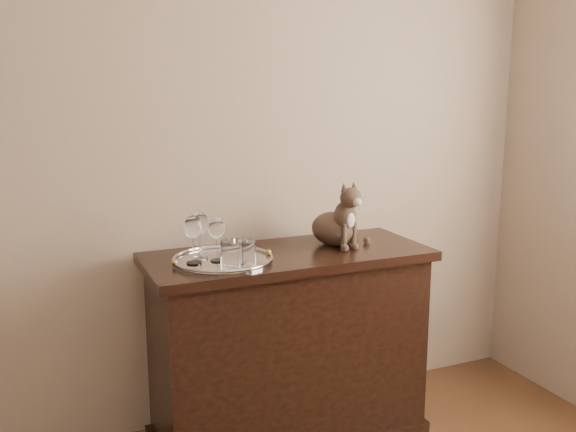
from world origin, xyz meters
The scene contains 9 objects.
wall_back centered at (0.00, 2.25, 1.35)m, with size 4.00×0.10×2.70m, color tan.
sideboard centered at (0.60, 1.94, 0.42)m, with size 1.20×0.50×0.85m, color black, non-canonical shape.
tray centered at (0.31, 1.91, 0.85)m, with size 0.40×0.40×0.01m, color silver.
wine_glass_a centered at (0.23, 1.96, 0.95)m, with size 0.07×0.07×0.19m, color white, non-canonical shape.
wine_glass_c centered at (0.18, 1.90, 0.95)m, with size 0.07×0.07×0.19m, color silver, non-canonical shape.
wine_glass_d centered at (0.28, 1.90, 0.95)m, with size 0.07×0.07×0.18m, color silver, non-canonical shape.
tumbler_a centered at (0.37, 1.83, 0.90)m, with size 0.08×0.08×0.09m, color white.
tumbler_b centered at (0.31, 1.82, 0.91)m, with size 0.09×0.09×0.10m, color white.
cat centered at (0.84, 1.98, 0.99)m, with size 0.29×0.27×0.29m, color brown, non-canonical shape.
Camera 1 is at (-0.43, -0.45, 1.54)m, focal length 40.00 mm.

